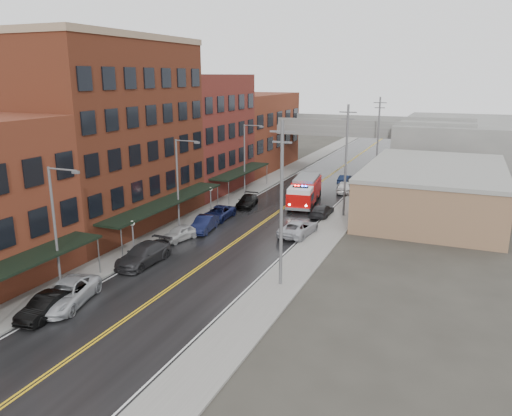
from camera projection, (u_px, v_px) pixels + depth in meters
The scene contains 35 objects.
ground at pixel (50, 373), 25.80m from camera, with size 220.00×220.00×0.00m, color #2D2B26.
road at pixel (265, 221), 52.52m from camera, with size 11.00×160.00×0.02m, color black.
sidewalk_left at pixel (204, 213), 55.24m from camera, with size 3.00×160.00×0.15m, color slate.
sidewalk_right at pixel (333, 229), 49.78m from camera, with size 3.00×160.00×0.15m, color slate.
curb_left at pixel (217, 215), 54.62m from camera, with size 0.30×160.00×0.15m, color gray.
curb_right at pixel (317, 227), 50.40m from camera, with size 0.30×160.00×0.15m, color gray.
brick_building_b at pixel (113, 137), 48.94m from camera, with size 9.00×20.00×18.00m, color #532416.
brick_building_c at pixel (200, 134), 64.92m from camera, with size 9.00×15.00×15.00m, color maroon.
brick_building_far at pixel (253, 132), 80.90m from camera, with size 9.00×20.00×12.00m, color brown.
tan_building at pixel (434, 192), 54.81m from camera, with size 14.00×22.00×5.00m, color #926C4E.
right_far_block at pixel (460, 145), 80.41m from camera, with size 18.00×30.00×8.00m, color slate.
awning_0 at pixel (2, 271), 31.39m from camera, with size 2.60×16.00×3.09m.
awning_1 at pixel (167, 202), 48.32m from camera, with size 2.60×18.00×3.09m.
awning_2 at pixel (241, 171), 63.91m from camera, with size 2.60×13.00×3.09m.
globe_lamp_1 at pixel (133, 230), 41.85m from camera, with size 0.44×0.44×3.12m.
globe_lamp_2 at pixel (211, 194), 54.32m from camera, with size 0.44×0.44×3.12m.
street_lamp_0 at pixel (57, 222), 34.04m from camera, with size 2.64×0.22×9.00m.
street_lamp_1 at pixel (180, 179), 48.29m from camera, with size 2.64×0.22×9.00m.
street_lamp_2 at pixel (246, 155), 62.55m from camera, with size 2.64×0.22×9.00m.
utility_pole_0 at pixel (281, 202), 34.85m from camera, with size 1.80×0.24×12.00m.
utility_pole_1 at pixel (346, 159), 52.67m from camera, with size 1.80×0.24×12.00m.
utility_pole_2 at pixel (378, 138), 70.49m from camera, with size 1.80×0.24×12.00m.
overpass at pixel (339, 133), 79.50m from camera, with size 40.00×10.00×7.50m.
fire_truck at pixel (305, 191), 58.74m from camera, with size 4.35×8.94×3.16m.
parked_car_left_1 at pixel (46, 306), 31.62m from camera, with size 1.51×4.34×1.43m, color black.
parked_car_left_2 at pixel (67, 294), 33.22m from camera, with size 2.65×5.74×1.60m, color #A9ACB1.
parked_car_left_3 at pixel (144, 254), 40.45m from camera, with size 2.30×5.65×1.64m, color #252528.
parked_car_left_4 at pixel (180, 233), 46.38m from camera, with size 1.63×4.04×1.38m, color #B3B3B3.
parked_car_left_5 at pixel (204, 224), 48.99m from camera, with size 1.60×4.58×1.51m, color black.
parked_car_left_6 at pixel (219, 213), 53.09m from camera, with size 2.26×4.90×1.36m, color #111842.
parked_car_left_7 at pixel (247, 201), 58.18m from camera, with size 1.88×4.63×1.34m, color black.
parked_car_right_0 at pixel (299, 228), 47.70m from camera, with size 2.50×5.42×1.51m, color #ABADB3.
parked_car_right_1 at pixel (322, 210), 54.23m from camera, with size 1.87×4.60×1.33m, color #252628.
parked_car_right_2 at pixel (345, 187), 64.99m from camera, with size 1.86×4.63×1.58m, color silver.
parked_car_right_3 at pixel (346, 179), 70.34m from camera, with size 1.40×4.02×1.33m, color black.
Camera 1 is at (18.62, -16.84, 14.89)m, focal length 35.00 mm.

